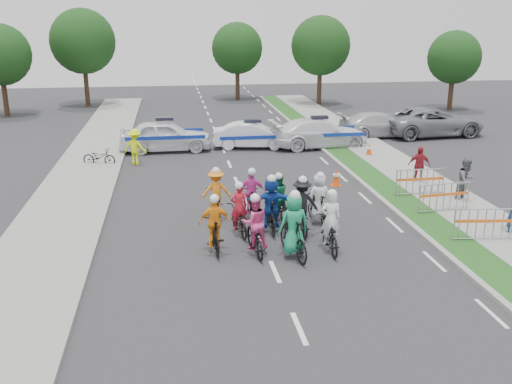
{
  "coord_description": "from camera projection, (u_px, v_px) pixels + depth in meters",
  "views": [
    {
      "loc": [
        -2.62,
        -13.97,
        6.64
      ],
      "look_at": [
        0.05,
        3.86,
        1.1
      ],
      "focal_mm": 40.0,
      "sensor_mm": 36.0,
      "label": 1
    }
  ],
  "objects": [
    {
      "name": "rider_6",
      "position": [
        239.0,
        216.0,
        18.08
      ],
      "size": [
        0.83,
        1.79,
        1.76
      ],
      "rotation": [
        0.0,
        0.0,
        3.27
      ],
      "color": "black",
      "rests_on": "ground"
    },
    {
      "name": "tree_2",
      "position": [
        454.0,
        57.0,
        41.53
      ],
      "size": [
        3.85,
        3.85,
        5.77
      ],
      "color": "#382619",
      "rests_on": "ground"
    },
    {
      "name": "rider_4",
      "position": [
        301.0,
        210.0,
        18.18
      ],
      "size": [
        1.08,
        1.89,
        1.91
      ],
      "rotation": [
        0.0,
        0.0,
        3.1
      ],
      "color": "black",
      "rests_on": "ground"
    },
    {
      "name": "cone_0",
      "position": [
        336.0,
        178.0,
        23.37
      ],
      "size": [
        0.4,
        0.4,
        0.7
      ],
      "color": "#F24C0C",
      "rests_on": "ground"
    },
    {
      "name": "curb_right",
      "position": [
        387.0,
        204.0,
        20.96
      ],
      "size": [
        0.2,
        60.0,
        0.12
      ],
      "primitive_type": "cube",
      "color": "gray",
      "rests_on": "ground"
    },
    {
      "name": "parked_bike",
      "position": [
        99.0,
        157.0,
        26.55
      ],
      "size": [
        1.64,
        0.93,
        0.81
      ],
      "primitive_type": "imported",
      "rotation": [
        0.0,
        0.0,
        1.3
      ],
      "color": "black",
      "rests_on": "ground"
    },
    {
      "name": "rider_1",
      "position": [
        294.0,
        231.0,
        16.25
      ],
      "size": [
        0.94,
        2.01,
        2.04
      ],
      "rotation": [
        0.0,
        0.0,
        3.33
      ],
      "color": "black",
      "rests_on": "ground"
    },
    {
      "name": "marshal_hiviz",
      "position": [
        135.0,
        147.0,
        26.63
      ],
      "size": [
        1.24,
        0.98,
        1.67
      ],
      "primitive_type": "imported",
      "rotation": [
        0.0,
        0.0,
        2.75
      ],
      "color": "#E3FF0D",
      "rests_on": "ground"
    },
    {
      "name": "rider_7",
      "position": [
        319.0,
        203.0,
        18.98
      ],
      "size": [
        0.84,
        1.78,
        1.81
      ],
      "rotation": [
        0.0,
        0.0,
        3.32
      ],
      "color": "black",
      "rests_on": "ground"
    },
    {
      "name": "rider_3",
      "position": [
        215.0,
        230.0,
        16.64
      ],
      "size": [
        0.92,
        1.74,
        1.81
      ],
      "rotation": [
        0.0,
        0.0,
        3.18
      ],
      "color": "black",
      "rests_on": "ground"
    },
    {
      "name": "tree_1",
      "position": [
        321.0,
        46.0,
        43.83
      ],
      "size": [
        4.55,
        4.55,
        6.82
      ],
      "color": "#382619",
      "rests_on": "ground"
    },
    {
      "name": "sidewalk_left",
      "position": [
        60.0,
        220.0,
        19.31
      ],
      "size": [
        3.0,
        60.0,
        0.13
      ],
      "primitive_type": "cube",
      "color": "gray",
      "rests_on": "ground"
    },
    {
      "name": "rider_9",
      "position": [
        252.0,
        199.0,
        19.5
      ],
      "size": [
        0.94,
        1.75,
        1.8
      ],
      "rotation": [
        0.0,
        0.0,
        3.05
      ],
      "color": "black",
      "rests_on": "ground"
    },
    {
      "name": "grass_strip",
      "position": [
        405.0,
        203.0,
        21.06
      ],
      "size": [
        1.2,
        60.0,
        0.11
      ],
      "primitive_type": "cube",
      "color": "#1E4616",
      "rests_on": "ground"
    },
    {
      "name": "tree_3",
      "position": [
        83.0,
        41.0,
        43.07
      ],
      "size": [
        4.9,
        4.9,
        7.35
      ],
      "color": "#382619",
      "rests_on": "ground"
    },
    {
      "name": "tree_0",
      "position": [
        0.0,
        55.0,
        38.78
      ],
      "size": [
        4.2,
        4.2,
        6.3
      ],
      "color": "#382619",
      "rests_on": "ground"
    },
    {
      "name": "spectator_2",
      "position": [
        419.0,
        165.0,
        23.53
      ],
      "size": [
        0.97,
        0.53,
        1.57
      ],
      "primitive_type": "imported",
      "rotation": [
        0.0,
        0.0,
        -0.16
      ],
      "color": "maroon",
      "rests_on": "ground"
    },
    {
      "name": "civilian_suv",
      "position": [
        433.0,
        122.0,
        33.13
      ],
      "size": [
        6.1,
        3.2,
        1.64
      ],
      "primitive_type": "imported",
      "rotation": [
        0.0,
        0.0,
        1.65
      ],
      "color": "gray",
      "rests_on": "ground"
    },
    {
      "name": "rider_5",
      "position": [
        271.0,
        208.0,
        18.22
      ],
      "size": [
        1.54,
        1.84,
        1.93
      ],
      "rotation": [
        0.0,
        0.0,
        3.11
      ],
      "color": "black",
      "rests_on": "ground"
    },
    {
      "name": "civilian_sedan",
      "position": [
        380.0,
        125.0,
        32.91
      ],
      "size": [
        4.88,
        2.15,
        1.39
      ],
      "primitive_type": "imported",
      "rotation": [
        0.0,
        0.0,
        1.61
      ],
      "color": "silver",
      "rests_on": "ground"
    },
    {
      "name": "police_car_1",
      "position": [
        252.0,
        135.0,
        30.07
      ],
      "size": [
        4.27,
        2.05,
        1.35
      ],
      "primitive_type": "imported",
      "rotation": [
        0.0,
        0.0,
        1.42
      ],
      "color": "white",
      "rests_on": "ground"
    },
    {
      "name": "spectator_1",
      "position": [
        466.0,
        181.0,
        21.09
      ],
      "size": [
        1.02,
        0.93,
        1.7
      ],
      "primitive_type": "imported",
      "rotation": [
        0.0,
        0.0,
        0.42
      ],
      "color": "#57575C",
      "rests_on": "ground"
    },
    {
      "name": "barrier_0",
      "position": [
        485.0,
        226.0,
        17.34
      ],
      "size": [
        2.05,
        0.75,
        1.12
      ],
      "primitive_type": null,
      "rotation": [
        0.0,
        0.0,
        -0.13
      ],
      "color": "#A5A8AD",
      "rests_on": "ground"
    },
    {
      "name": "sidewalk_right",
      "position": [
        451.0,
        201.0,
        21.31
      ],
      "size": [
        2.4,
        60.0,
        0.13
      ],
      "primitive_type": "cube",
      "color": "gray",
      "rests_on": "ground"
    },
    {
      "name": "cone_1",
      "position": [
        369.0,
        150.0,
        28.18
      ],
      "size": [
        0.4,
        0.4,
        0.7
      ],
      "color": "#F24C0C",
      "rests_on": "ground"
    },
    {
      "name": "police_car_0",
      "position": [
        165.0,
        136.0,
        29.33
      ],
      "size": [
        4.72,
        1.96,
        1.6
      ],
      "primitive_type": "imported",
      "rotation": [
        0.0,
        0.0,
        1.59
      ],
      "color": "white",
      "rests_on": "ground"
    },
    {
      "name": "barrier_2",
      "position": [
        420.0,
        183.0,
        21.82
      ],
      "size": [
        2.01,
        0.52,
        1.12
      ],
      "primitive_type": null,
      "rotation": [
        0.0,
        0.0,
        0.01
      ],
      "color": "#A5A8AD",
      "rests_on": "ground"
    },
    {
      "name": "police_car_2",
      "position": [
        319.0,
        133.0,
        30.2
      ],
      "size": [
        5.41,
        2.6,
        1.52
      ],
      "primitive_type": "imported",
      "rotation": [
        0.0,
        0.0,
        1.66
      ],
      "color": "white",
      "rests_on": "ground"
    },
    {
      "name": "ground",
      "position": [
        275.0,
        272.0,
        15.53
      ],
      "size": [
        90.0,
        90.0,
        0.0
      ],
      "primitive_type": "plane",
      "color": "#28282B",
      "rests_on": "ground"
    },
    {
      "name": "barrier_1",
      "position": [
        444.0,
        199.0,
        19.93
      ],
      "size": [
        2.04,
        0.7,
        1.12
      ],
      "primitive_type": null,
      "rotation": [
        0.0,
        0.0,
        0.1
      ],
      "color": "#A5A8AD",
      "rests_on": "ground"
    },
    {
      "name": "rider_0",
      "position": [
        330.0,
        230.0,
        16.79
      ],
      "size": [
        0.75,
        1.91,
        1.92
      ],
      "rotation": [
        0.0,
        0.0,
        3.09
      ],
      "color": "black",
      "rests_on": "ground"
    },
    {
      "name": "rider_2",
      "position": [
        255.0,
        231.0,
        16.55
      ],
      "size": [
        0.83,
        1.88,
        1.86
      ],
      "rotation": [
        0.0,
        0.0,
        3.24
      ],
      "color": "black",
      "rests_on": "ground"
    },
    {
      "name": "tree_4",
      "position": [
        237.0,
        48.0,
        46.86
      ],
      "size": [
        4.2,
        4.2,
        6.3
      ],
      "color": "#382619",
      "rests_on": "ground"
    },
    {
      "name": "rider_10",
      "position": [
        216.0,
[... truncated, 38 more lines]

